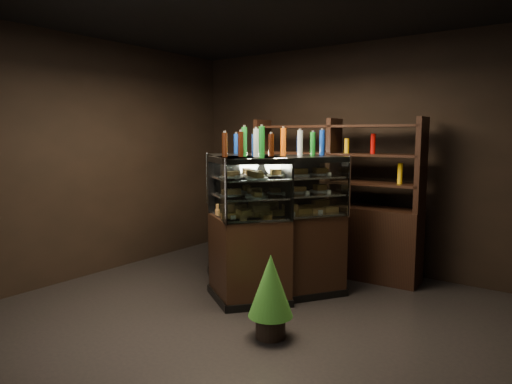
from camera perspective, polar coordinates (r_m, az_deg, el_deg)
ground at (r=4.55m, az=-2.34°, el=-16.10°), size 5.00×5.00×0.00m
room_shell at (r=4.18m, az=-2.48°, el=9.16°), size 5.02×5.02×3.01m
display_case at (r=5.25m, az=0.63°, el=-6.88°), size 1.88×1.60×1.57m
food_display at (r=5.13m, az=0.62°, el=0.23°), size 1.40×1.18×0.48m
bottles_top at (r=5.10m, az=0.66°, el=6.13°), size 1.23×1.04×0.30m
potted_conifer at (r=4.09m, az=1.84°, el=-11.44°), size 0.40×0.40×0.86m
back_shelving at (r=6.05m, az=9.54°, el=-4.21°), size 2.25×0.54×2.00m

